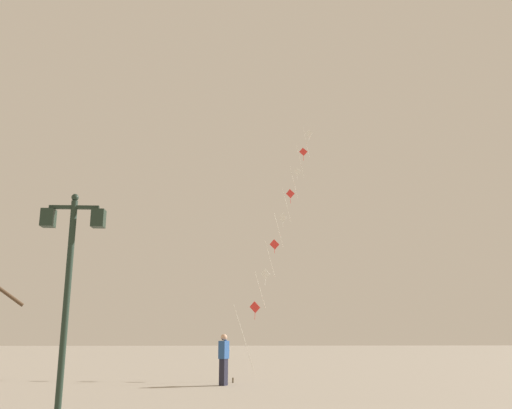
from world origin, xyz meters
TOP-DOWN VIEW (x-y plane):
  - ground_plane at (0.00, 20.00)m, footprint 160.00×160.00m
  - twin_lantern_lamp_post at (-2.79, 9.97)m, footprint 1.38×0.28m
  - kite_train at (3.25, 23.09)m, footprint 4.56×8.59m
  - kite_flyer at (0.56, 17.42)m, footprint 0.41×0.62m

SIDE VIEW (x-z plane):
  - ground_plane at x=0.00m, z-range 0.00..0.00m
  - kite_flyer at x=0.56m, z-range 0.05..1.76m
  - twin_lantern_lamp_post at x=-2.79m, z-range 0.92..5.66m
  - kite_train at x=3.25m, z-range 0.54..13.71m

